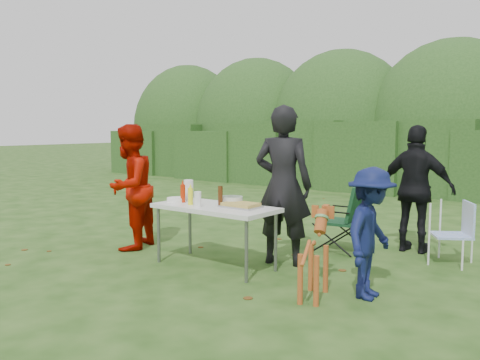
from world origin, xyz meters
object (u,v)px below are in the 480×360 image
Objects in this scene: dog at (314,256)px; child at (371,233)px; camping_chair at (341,218)px; mustard_bottle at (190,196)px; person_cook at (283,185)px; beer_bottle at (220,196)px; ketchup_bottle at (183,194)px; person_red_jacket at (129,187)px; paper_towel_roll at (189,190)px; person_black_puffy at (416,189)px; lawn_chair at (451,233)px; folding_table at (215,210)px.

child is at bearing -68.01° from dog.
mustard_bottle is (-1.11, -1.74, 0.38)m from camping_chair.
person_cook is 0.78m from beer_bottle.
beer_bottle is at bearing 4.99° from ketchup_bottle.
person_red_jacket is 6.57× the size of paper_towel_roll.
paper_towel_roll is (-1.12, -0.48, -0.10)m from person_cook.
person_black_puffy is at bearing -20.32° from dog.
person_red_jacket is at bearing -5.18° from lawn_chair.
child is at bearing 142.14° from person_cook.
person_cook is at bearing 51.60° from beer_bottle.
person_red_jacket is at bearing 0.53° from person_cook.
child is at bearing -1.31° from paper_towel_roll.
folding_table is 1.93× the size of lawn_chair.
child is (1.92, 0.08, -0.04)m from folding_table.
child is at bearing 49.28° from lawn_chair.
person_black_puffy is at bearing 3.32° from child.
dog is at bearing -4.49° from mustard_bottle.
mustard_bottle is 0.39m from paper_towel_roll.
folding_table is 7.50× the size of mustard_bottle.
dog is at bearing 120.15° from person_cook.
person_black_puffy is 8.49× the size of mustard_bottle.
paper_towel_roll is (-0.28, 0.26, 0.03)m from mustard_bottle.
person_cook is 1.24m from ketchup_bottle.
camping_chair is 2.15m from ketchup_bottle.
folding_table is 0.88× the size of person_red_jacket.
dog is at bearing -10.10° from folding_table.
folding_table is 6.25× the size of beer_bottle.
mustard_bottle is 0.38m from beer_bottle.
person_red_jacket is at bearing 28.58° from camping_chair.
dog is 3.66× the size of beer_bottle.
mustard_bottle is (-0.28, -0.13, 0.15)m from folding_table.
beer_bottle is (1.60, 0.03, 0.01)m from person_red_jacket.
ketchup_bottle is at bearing -175.01° from beer_bottle.
ketchup_bottle is at bearing -174.86° from folding_table.
ketchup_bottle is at bearing 3.31° from lawn_chair.
paper_towel_roll reaches higher than dog.
folding_table is at bearing 8.22° from lawn_chair.
person_red_jacket is 7.77× the size of ketchup_bottle.
ketchup_bottle is (-2.41, -0.12, 0.21)m from child.
person_red_jacket is at bearing 87.38° from child.
folding_table is at bearing 70.10° from person_red_jacket.
ketchup_bottle is at bearing 45.24° from camping_chair.
beer_bottle is (-2.11, -1.85, 0.47)m from lawn_chair.
folding_table is 1.53m from person_red_jacket.
person_cook is at bearing 5.23° from lawn_chair.
child is 5.37× the size of beer_bottle.
paper_towel_roll is (-2.48, 0.06, 0.23)m from child.
paper_towel_roll is at bearing 166.22° from folding_table.
paper_towel_roll reaches higher than beer_bottle.
beer_bottle is (0.08, 0.01, 0.17)m from folding_table.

